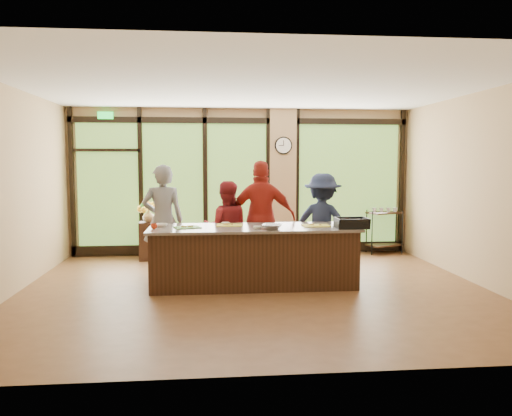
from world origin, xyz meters
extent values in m
plane|color=brown|center=(0.00, 0.00, 0.00)|extent=(7.00, 7.00, 0.00)
plane|color=silver|center=(0.00, 0.00, 3.00)|extent=(7.00, 7.00, 0.00)
plane|color=tan|center=(0.00, 3.00, 1.50)|extent=(7.00, 0.00, 7.00)
plane|color=tan|center=(-3.50, 0.00, 1.50)|extent=(0.00, 6.00, 6.00)
plane|color=tan|center=(3.50, 0.00, 1.50)|extent=(0.00, 6.00, 6.00)
cube|color=tan|center=(0.85, 2.94, 1.50)|extent=(0.55, 0.12, 3.00)
cube|color=black|center=(0.00, 2.95, 2.75)|extent=(6.90, 0.08, 0.12)
cube|color=black|center=(0.00, 2.95, 0.12)|extent=(6.90, 0.08, 0.20)
cube|color=#19D83F|center=(-2.70, 2.90, 2.83)|extent=(0.30, 0.04, 0.14)
cube|color=#3A6A25|center=(-2.70, 2.97, 1.45)|extent=(1.20, 0.02, 2.50)
cube|color=#3A6A25|center=(-1.40, 2.97, 1.45)|extent=(1.20, 0.02, 2.50)
cube|color=#3A6A25|center=(-0.10, 2.97, 1.45)|extent=(1.20, 0.02, 2.50)
cube|color=#3A6A25|center=(2.25, 2.97, 1.45)|extent=(2.10, 0.02, 2.50)
cube|color=black|center=(-3.40, 2.95, 1.50)|extent=(0.08, 0.08, 3.00)
cube|color=black|center=(-2.05, 2.95, 1.50)|extent=(0.08, 0.08, 3.00)
cube|color=black|center=(-0.75, 2.95, 1.50)|extent=(0.08, 0.08, 3.00)
cube|color=black|center=(0.55, 2.95, 1.50)|extent=(0.08, 0.08, 3.00)
cube|color=black|center=(1.15, 2.95, 1.50)|extent=(0.08, 0.08, 3.00)
cube|color=black|center=(3.40, 2.95, 1.50)|extent=(0.08, 0.08, 3.00)
cube|color=black|center=(0.00, 0.30, 0.44)|extent=(3.10, 1.00, 0.88)
cube|color=slate|center=(0.00, 0.30, 0.90)|extent=(3.20, 1.10, 0.04)
cylinder|color=black|center=(0.85, 2.87, 2.25)|extent=(0.36, 0.04, 0.36)
cylinder|color=white|center=(0.85, 2.85, 2.25)|extent=(0.31, 0.01, 0.31)
cube|color=black|center=(0.85, 2.85, 2.30)|extent=(0.01, 0.00, 0.11)
cube|color=black|center=(0.80, 2.85, 2.25)|extent=(0.09, 0.00, 0.01)
imported|color=slate|center=(-1.45, 1.12, 0.94)|extent=(0.71, 0.49, 1.88)
imported|color=maroon|center=(-0.39, 1.07, 0.80)|extent=(0.80, 0.64, 1.60)
imported|color=maroon|center=(0.22, 1.08, 0.97)|extent=(1.18, 0.58, 1.94)
imported|color=#192138|center=(1.26, 1.05, 0.86)|extent=(1.28, 1.05, 1.72)
cube|color=black|center=(1.47, 0.01, 0.96)|extent=(0.49, 0.39, 0.08)
imported|color=silver|center=(0.25, -0.01, 0.96)|extent=(0.39, 0.39, 0.07)
cube|color=#498A32|center=(-1.01, 0.27, 0.93)|extent=(0.45, 0.38, 0.01)
cube|color=gold|center=(-0.36, 0.48, 0.93)|extent=(0.43, 0.34, 0.01)
cube|color=gold|center=(0.98, 0.29, 0.93)|extent=(0.42, 0.32, 0.01)
imported|color=silver|center=(-1.41, 0.41, 0.95)|extent=(0.19, 0.19, 0.05)
imported|color=silver|center=(0.04, 0.04, 0.94)|extent=(0.17, 0.17, 0.04)
imported|color=silver|center=(-0.42, 0.61, 0.94)|extent=(0.15, 0.15, 0.03)
imported|color=red|center=(-1.50, 0.19, 0.96)|extent=(0.12, 0.12, 0.08)
cube|color=black|center=(-1.85, 2.51, 0.37)|extent=(0.39, 0.39, 0.75)
imported|color=#8F754E|center=(-1.85, 2.51, 0.87)|extent=(0.30, 0.30, 0.24)
cube|color=black|center=(2.97, 2.75, 0.18)|extent=(0.81, 0.64, 0.03)
cube|color=black|center=(2.97, 2.75, 0.86)|extent=(0.81, 0.64, 0.03)
cylinder|color=black|center=(2.65, 2.57, 0.45)|extent=(0.02, 0.02, 0.91)
cylinder|color=black|center=(3.30, 2.57, 0.45)|extent=(0.02, 0.02, 0.91)
cylinder|color=black|center=(2.65, 2.93, 0.45)|extent=(0.02, 0.02, 0.91)
cylinder|color=black|center=(3.30, 2.93, 0.45)|extent=(0.02, 0.02, 0.91)
imported|color=silver|center=(2.75, 2.75, 0.92)|extent=(0.13, 0.13, 0.09)
imported|color=silver|center=(2.90, 2.75, 0.92)|extent=(0.13, 0.13, 0.09)
imported|color=silver|center=(3.06, 2.75, 0.92)|extent=(0.13, 0.13, 0.09)
imported|color=silver|center=(3.20, 2.75, 0.92)|extent=(0.13, 0.13, 0.09)
camera|label=1|loc=(-0.68, -7.30, 1.92)|focal=35.00mm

